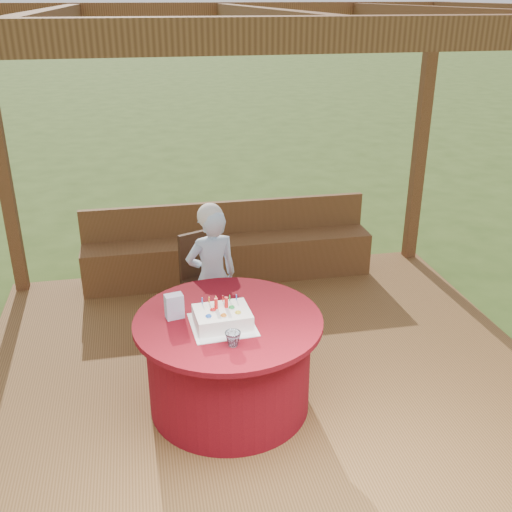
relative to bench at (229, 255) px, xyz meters
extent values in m
plane|color=#314A18|center=(0.00, -1.72, -0.38)|extent=(60.00, 60.00, 0.00)
cube|color=brown|center=(0.00, -1.72, -0.32)|extent=(4.50, 4.00, 0.12)
cube|color=brown|center=(-2.13, 0.16, 1.03)|extent=(0.12, 0.12, 2.60)
cube|color=brown|center=(2.13, 0.16, 1.03)|extent=(0.12, 0.12, 2.60)
cube|color=brown|center=(0.00, -3.60, 2.40)|extent=(4.50, 0.14, 0.12)
cube|color=brown|center=(0.00, 0.16, 2.40)|extent=(4.50, 0.14, 0.12)
cube|color=brown|center=(-1.30, -1.72, 2.40)|extent=(0.10, 3.70, 0.10)
cube|color=brown|center=(0.00, -1.72, 2.40)|extent=(0.10, 3.70, 0.10)
cube|color=brown|center=(1.30, -1.72, 2.40)|extent=(0.10, 3.70, 0.10)
cube|color=brown|center=(0.00, -0.02, -0.04)|extent=(3.00, 0.42, 0.45)
cube|color=brown|center=(0.00, 0.16, 0.36)|extent=(3.00, 0.06, 0.35)
cylinder|color=maroon|center=(-0.33, -2.14, 0.08)|extent=(1.16, 1.16, 0.68)
cylinder|color=maroon|center=(-0.33, -2.14, 0.44)|extent=(1.32, 1.32, 0.04)
cube|color=#351E11|center=(-0.31, -0.94, 0.14)|extent=(0.52, 0.52, 0.05)
cylinder|color=#351E11|center=(-0.40, -1.15, -0.06)|extent=(0.04, 0.04, 0.40)
cylinder|color=#351E11|center=(-0.10, -1.03, -0.06)|extent=(0.04, 0.04, 0.40)
cylinder|color=#351E11|center=(-0.52, -0.85, -0.06)|extent=(0.04, 0.04, 0.40)
cylinder|color=#351E11|center=(-0.23, -0.73, -0.06)|extent=(0.04, 0.04, 0.40)
cube|color=#351E11|center=(-0.38, -0.77, 0.36)|extent=(0.39, 0.19, 0.45)
imported|color=#A6CDF6|center=(-0.33, -1.22, 0.34)|extent=(0.49, 0.37, 1.21)
sphere|color=white|center=(-0.33, -1.22, 0.89)|extent=(0.21, 0.21, 0.21)
cube|color=white|center=(-0.38, -2.22, 0.46)|extent=(0.45, 0.45, 0.01)
cube|color=white|center=(-0.38, -2.22, 0.51)|extent=(0.39, 0.32, 0.11)
cylinder|color=red|center=(-0.42, -2.18, 0.60)|extent=(0.03, 0.03, 0.08)
cylinder|color=red|center=(-0.35, -2.18, 0.60)|extent=(0.03, 0.03, 0.08)
sphere|color=blue|center=(-0.48, -2.28, 0.58)|extent=(0.04, 0.04, 0.04)
sphere|color=orange|center=(-0.38, -2.29, 0.58)|extent=(0.04, 0.04, 0.04)
sphere|color=yellow|center=(-0.28, -2.27, 0.58)|extent=(0.04, 0.04, 0.04)
sphere|color=red|center=(-0.44, -2.20, 0.58)|extent=(0.04, 0.04, 0.04)
sphere|color=green|center=(-0.31, -2.19, 0.58)|extent=(0.04, 0.04, 0.04)
cube|color=#D288BE|center=(-0.69, -2.05, 0.54)|extent=(0.14, 0.10, 0.18)
imported|color=white|center=(-0.35, -2.48, 0.50)|extent=(0.14, 0.14, 0.10)
camera|label=1|loc=(-0.85, -5.73, 2.52)|focal=42.00mm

